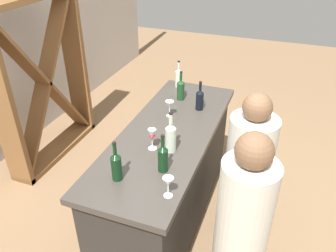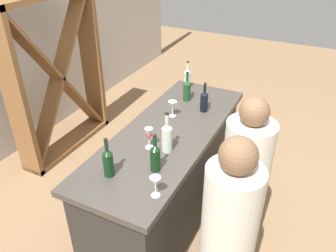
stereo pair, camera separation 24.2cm
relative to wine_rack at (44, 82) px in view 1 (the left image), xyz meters
The scene contains 14 objects.
ground_plane 1.96m from the wine_rack, 107.55° to the right, with size 12.00×12.00×0.00m, color #846647.
bar_counter 1.78m from the wine_rack, 107.55° to the right, with size 1.95×0.71×0.96m.
wine_rack is the anchor object (origin of this frame).
wine_bottle_leftmost_dark_green 1.96m from the wine_rack, 127.79° to the right, with size 0.07×0.07×0.29m.
wine_bottle_second_left_dark_green 2.06m from the wine_rack, 119.29° to the right, with size 0.07×0.07×0.29m.
wine_bottle_center_clear_pale 1.93m from the wine_rack, 113.48° to the right, with size 0.08×0.08×0.32m.
wine_bottle_second_right_near_black 1.79m from the wine_rack, 92.19° to the right, with size 0.07×0.07×0.27m.
wine_bottle_rightmost_olive_green 1.57m from the wine_rack, 87.75° to the right, with size 0.07×0.07×0.28m.
wine_bottle_far_right_clear_pale 1.49m from the wine_rack, 77.07° to the right, with size 0.07×0.07×0.28m.
wine_glass_near_left 2.28m from the wine_rack, 122.72° to the right, with size 0.07×0.07×0.15m.
wine_glass_near_center 1.82m from the wine_rack, 115.97° to the right, with size 0.07×0.07×0.17m.
wine_glass_near_right 1.61m from the wine_rack, 100.10° to the right, with size 0.07×0.07×0.14m.
person_left_guest 2.67m from the wine_rack, 116.34° to the right, with size 0.35×0.35×1.50m.
person_center_guest 2.41m from the wine_rack, 104.11° to the right, with size 0.45×0.45×1.45m.
Camera 1 is at (-2.20, -0.82, 2.45)m, focal length 36.29 mm.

